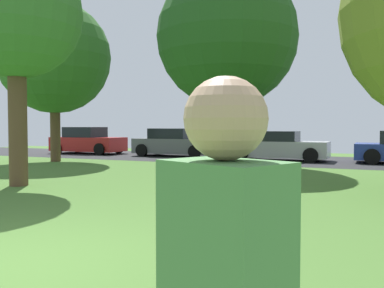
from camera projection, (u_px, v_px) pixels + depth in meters
The scene contains 8 objects.
ground_plane at pixel (1, 270), 4.48m from camera, with size 44.00×44.00×0.00m, color #47702D.
road_strip at pixel (289, 160), 19.10m from camera, with size 44.00×6.40×0.01m, color #28282B.
birch_tree_lone at pixel (227, 37), 16.51m from camera, with size 5.55×5.55×7.85m.
maple_tree_far at pixel (54, 58), 18.26m from camera, with size 4.88×4.88×7.00m.
oak_tree_left at pixel (16, 14), 10.70m from camera, with size 3.36×3.36×6.14m.
parked_car_red at pixel (87, 141), 23.82m from camera, with size 4.15×2.02×1.51m.
parked_car_grey at pixel (175, 143), 21.67m from camera, with size 4.23×1.98×1.44m.
parked_car_silver at pixel (278, 147), 19.01m from camera, with size 4.32×1.94×1.33m.
Camera 1 is at (3.67, -3.21, 1.54)m, focal length 39.18 mm.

